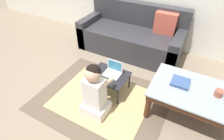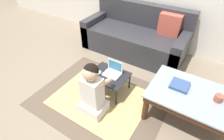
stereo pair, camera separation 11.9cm
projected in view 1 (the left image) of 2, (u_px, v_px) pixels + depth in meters
name	position (u px, v px, depth m)	size (l,w,h in m)	color
ground_plane	(106.00, 98.00, 2.46)	(16.00, 16.00, 0.00)	#7F705B
area_rug	(102.00, 99.00, 2.43)	(1.74, 1.36, 0.01)	brown
couch	(132.00, 36.00, 3.28)	(1.86, 0.83, 0.84)	#2D2D33
coffee_table	(195.00, 95.00, 2.02)	(1.01, 0.68, 0.42)	gray
laptop_desk	(109.00, 77.00, 2.42)	(0.52, 0.42, 0.29)	black
laptop	(113.00, 72.00, 2.40)	(0.23, 0.18, 0.19)	silver
computer_mouse	(99.00, 73.00, 2.40)	(0.07, 0.10, 0.04)	silver
person_seated	(94.00, 92.00, 2.06)	(0.32, 0.38, 0.74)	silver
cup_on_table	(219.00, 93.00, 1.90)	(0.09, 0.09, 0.08)	#994C3D
book_on_table	(180.00, 82.00, 2.07)	(0.21, 0.20, 0.03)	#334C7F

